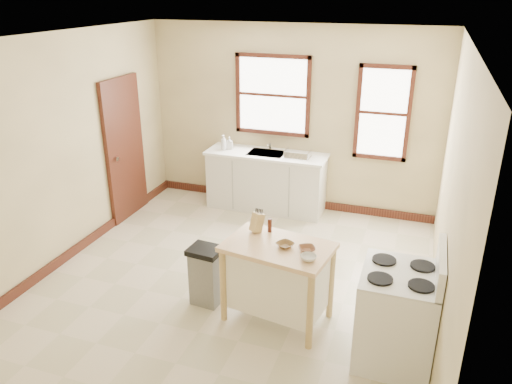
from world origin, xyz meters
TOP-DOWN VIEW (x-y plane):
  - floor at (0.00, 0.00)m, footprint 5.00×5.00m
  - ceiling at (0.00, 0.00)m, footprint 5.00×5.00m
  - wall_back at (0.00, 2.50)m, footprint 4.50×0.04m
  - wall_left at (-2.25, 0.00)m, footprint 0.04×5.00m
  - wall_right at (2.25, 0.00)m, footprint 0.04×5.00m
  - window_main at (-0.30, 2.48)m, footprint 1.17×0.06m
  - window_side at (1.35, 2.48)m, footprint 0.77×0.06m
  - door_left at (-2.21, 1.30)m, footprint 0.06×0.90m
  - baseboard_back at (0.00, 2.47)m, footprint 4.50×0.04m
  - baseboard_left at (-2.22, 0.00)m, footprint 0.04×5.00m
  - sink_counter at (-0.30, 2.20)m, footprint 1.86×0.62m
  - faucet at (-0.30, 2.38)m, footprint 0.03×0.03m
  - soap_bottle_a at (-0.98, 2.13)m, footprint 0.11×0.11m
  - soap_bottle_b at (-0.90, 2.20)m, footprint 0.11×0.11m
  - dish_rack at (0.20, 2.15)m, footprint 0.45×0.40m
  - kitchen_island at (0.69, -0.48)m, footprint 1.16×0.83m
  - knife_block at (0.39, -0.26)m, footprint 0.14×0.14m
  - pepper_grinder at (0.52, -0.22)m, footprint 0.05×0.05m
  - bowl_a at (0.76, -0.48)m, footprint 0.23×0.23m
  - bowl_b at (0.99, -0.49)m, footprint 0.22×0.22m
  - bowl_c at (1.04, -0.66)m, footprint 0.18×0.18m
  - trash_bin at (-0.13, -0.45)m, footprint 0.37×0.32m
  - gas_stove at (1.90, -0.70)m, footprint 0.74×0.75m

SIDE VIEW (x-z plane):
  - floor at x=0.00m, z-range 0.00..0.00m
  - baseboard_back at x=0.00m, z-range 0.00..0.12m
  - baseboard_left at x=-2.22m, z-range 0.00..0.12m
  - trash_bin at x=-0.13m, z-range 0.00..0.68m
  - kitchen_island at x=0.69m, z-range 0.00..0.87m
  - sink_counter at x=-0.30m, z-range 0.00..0.92m
  - gas_stove at x=1.90m, z-range 0.00..1.19m
  - bowl_b at x=0.99m, z-range 0.87..0.91m
  - bowl_a at x=0.76m, z-range 0.87..0.91m
  - bowl_c at x=1.04m, z-range 0.87..0.92m
  - pepper_grinder at x=0.52m, z-range 0.87..1.02m
  - dish_rack at x=0.20m, z-range 0.92..1.01m
  - knife_block at x=0.39m, z-range 0.87..1.07m
  - soap_bottle_b at x=-0.90m, z-range 0.92..1.12m
  - faucet at x=-0.30m, z-range 0.92..1.14m
  - soap_bottle_a at x=-0.98m, z-range 0.92..1.16m
  - door_left at x=-2.21m, z-range 0.00..2.10m
  - wall_back at x=0.00m, z-range 0.00..2.80m
  - wall_left at x=-2.25m, z-range 0.00..2.80m
  - wall_right at x=2.25m, z-range 0.00..2.80m
  - window_side at x=1.35m, z-range 0.92..2.29m
  - window_main at x=-0.30m, z-range 1.14..2.36m
  - ceiling at x=0.00m, z-range 2.80..2.80m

